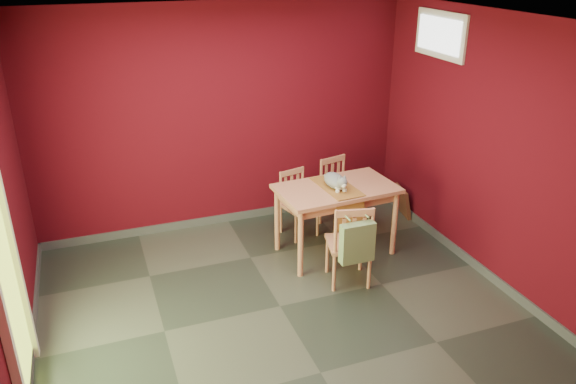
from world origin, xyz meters
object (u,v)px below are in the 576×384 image
object	(u,v)px
dining_table	(336,195)
picture_frame	(403,201)
tote_bag	(357,242)
chair_far_left	(297,203)
chair_near	(350,243)
cat	(335,178)
chair_far_right	(338,192)

from	to	relation	value
dining_table	picture_frame	bearing A→B (deg)	25.14
tote_bag	chair_far_left	bearing A→B (deg)	92.63
picture_frame	tote_bag	bearing A→B (deg)	-134.34
chair_near	dining_table	bearing A→B (deg)	77.91
chair_far_left	tote_bag	world-z (taller)	tote_bag
chair_near	tote_bag	size ratio (longest dim) A/B	1.91
chair_far_left	chair_near	size ratio (longest dim) A/B	0.87
cat	tote_bag	bearing A→B (deg)	-89.18
chair_far_right	tote_bag	xyz separation A→B (m)	(-0.49, -1.48, 0.15)
chair_near	picture_frame	world-z (taller)	chair_near
chair_far_right	dining_table	bearing A→B (deg)	-117.64
chair_far_left	cat	world-z (taller)	cat
chair_far_left	tote_bag	bearing A→B (deg)	-87.37
dining_table	chair_far_left	size ratio (longest dim) A/B	1.68
picture_frame	chair_far_right	bearing A→B (deg)	177.49
cat	chair_far_left	bearing A→B (deg)	121.17
tote_bag	chair_near	bearing A→B (deg)	81.60
dining_table	cat	distance (m)	0.21
chair_far_left	chair_near	xyz separation A→B (m)	(0.10, -1.22, 0.06)
dining_table	chair_far_right	xyz separation A→B (m)	(0.33, 0.62, -0.27)
chair_far_right	tote_bag	bearing A→B (deg)	-108.49
dining_table	cat	size ratio (longest dim) A/B	3.17
cat	chair_near	bearing A→B (deg)	-89.61
dining_table	chair_far_right	distance (m)	0.75
tote_bag	cat	distance (m)	0.94
chair_far_left	cat	distance (m)	0.79
dining_table	picture_frame	world-z (taller)	dining_table
chair_far_right	chair_near	distance (m)	1.35
chair_far_right	picture_frame	bearing A→B (deg)	-2.51
chair_far_right	cat	size ratio (longest dim) A/B	2.05
chair_far_right	cat	xyz separation A→B (m)	(-0.35, -0.61, 0.47)
chair_far_right	picture_frame	world-z (taller)	chair_far_right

